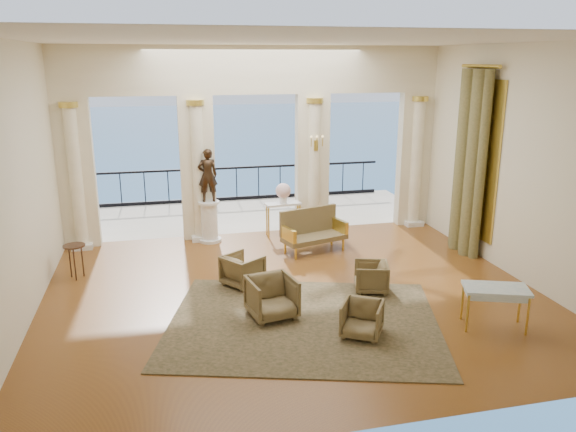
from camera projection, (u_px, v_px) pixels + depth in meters
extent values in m
plane|color=#4F2714|center=(294.00, 294.00, 10.37)|extent=(9.00, 9.00, 0.00)
plane|color=#ECE4C6|center=(382.00, 248.00, 6.01)|extent=(9.00, 0.00, 9.00)
plane|color=#ECE4C6|center=(15.00, 188.00, 8.77)|extent=(0.00, 8.00, 8.00)
plane|color=#ECE4C6|center=(522.00, 164.00, 10.74)|extent=(0.00, 8.00, 8.00)
plane|color=white|center=(294.00, 40.00, 9.15)|extent=(9.00, 9.00, 0.00)
cube|color=beige|center=(255.00, 70.00, 12.90)|extent=(9.00, 0.30, 1.10)
cube|color=beige|center=(77.00, 174.00, 12.62)|extent=(0.80, 0.30, 3.40)
cylinder|color=beige|center=(76.00, 180.00, 12.48)|extent=(0.28, 0.28, 3.20)
cylinder|color=gold|center=(68.00, 105.00, 12.03)|extent=(0.40, 0.40, 0.12)
cube|color=silver|center=(83.00, 245.00, 12.90)|extent=(0.45, 0.45, 0.12)
cube|color=beige|center=(198.00, 169.00, 13.21)|extent=(0.80, 0.30, 3.40)
cylinder|color=beige|center=(198.00, 174.00, 13.07)|extent=(0.28, 0.28, 3.20)
cylinder|color=gold|center=(195.00, 102.00, 12.62)|extent=(0.40, 0.40, 0.12)
cube|color=silver|center=(201.00, 237.00, 13.49)|extent=(0.45, 0.45, 0.12)
cube|color=beige|center=(312.00, 164.00, 13.82)|extent=(0.80, 0.30, 3.40)
cylinder|color=beige|center=(314.00, 169.00, 13.68)|extent=(0.28, 0.28, 3.20)
cylinder|color=gold|center=(315.00, 100.00, 13.23)|extent=(0.40, 0.40, 0.12)
cube|color=silver|center=(313.00, 229.00, 14.10)|extent=(0.45, 0.45, 0.12)
cube|color=beige|center=(413.00, 159.00, 14.41)|extent=(0.80, 0.30, 3.40)
cylinder|color=beige|center=(416.00, 165.00, 14.27)|extent=(0.28, 0.28, 3.20)
cylinder|color=gold|center=(420.00, 99.00, 13.82)|extent=(0.40, 0.40, 0.12)
cube|color=silver|center=(412.00, 223.00, 14.69)|extent=(0.45, 0.45, 0.12)
cube|color=beige|center=(245.00, 215.00, 15.82)|extent=(10.00, 3.60, 0.10)
cube|color=black|center=(236.00, 168.00, 17.03)|extent=(9.00, 0.06, 0.06)
cube|color=black|center=(237.00, 198.00, 17.29)|extent=(9.00, 0.06, 0.10)
cylinder|color=black|center=(237.00, 184.00, 17.17)|extent=(0.03, 0.03, 1.00)
cylinder|color=black|center=(96.00, 191.00, 16.27)|extent=(0.03, 0.03, 1.00)
cylinder|color=black|center=(363.00, 178.00, 18.06)|extent=(0.03, 0.03, 1.00)
cylinder|color=#4C3823|center=(307.00, 133.00, 16.42)|extent=(0.20, 0.20, 4.20)
plane|color=#2C5F99|center=(177.00, 145.00, 68.23)|extent=(160.00, 160.00, 0.00)
cylinder|color=brown|center=(481.00, 168.00, 11.75)|extent=(0.26, 0.26, 4.00)
cylinder|color=brown|center=(468.00, 164.00, 12.16)|extent=(0.32, 0.32, 4.00)
cylinder|color=brown|center=(459.00, 160.00, 12.59)|extent=(0.26, 0.26, 4.00)
cylinder|color=gold|center=(481.00, 66.00, 11.62)|extent=(0.08, 1.40, 0.08)
cube|color=gold|center=(477.00, 159.00, 12.18)|extent=(0.04, 1.60, 3.40)
cube|color=gold|center=(316.00, 146.00, 13.39)|extent=(0.10, 0.04, 0.25)
cylinder|color=gold|center=(311.00, 142.00, 13.25)|extent=(0.02, 0.02, 0.22)
cylinder|color=gold|center=(317.00, 142.00, 13.28)|extent=(0.02, 0.02, 0.22)
cylinder|color=gold|center=(323.00, 142.00, 13.31)|extent=(0.02, 0.02, 0.22)
cube|color=#2A2E19|center=(304.00, 322.00, 9.26)|extent=(5.19, 4.53, 0.02)
imported|color=#473B21|center=(272.00, 295.00, 9.38)|extent=(0.86, 0.82, 0.77)
imported|color=#473B21|center=(362.00, 318.00, 8.75)|extent=(0.81, 0.79, 0.62)
imported|color=#473B21|center=(371.00, 276.00, 10.44)|extent=(0.71, 0.74, 0.62)
imported|color=#473B21|center=(243.00, 269.00, 10.72)|extent=(0.88, 0.89, 0.67)
cube|color=#473B21|center=(314.00, 238.00, 12.58)|extent=(1.56, 0.97, 0.11)
cube|color=#473B21|center=(308.00, 220.00, 12.72)|extent=(1.42, 0.49, 0.59)
cube|color=gold|center=(288.00, 234.00, 12.21)|extent=(0.25, 0.59, 0.28)
cube|color=gold|center=(340.00, 225.00, 12.85)|extent=(0.25, 0.59, 0.28)
cylinder|color=gold|center=(296.00, 254.00, 12.14)|extent=(0.05, 0.05, 0.27)
cylinder|color=gold|center=(343.00, 244.00, 12.73)|extent=(0.05, 0.05, 0.27)
cylinder|color=gold|center=(285.00, 247.00, 12.54)|extent=(0.05, 0.05, 0.27)
cylinder|color=gold|center=(332.00, 239.00, 13.12)|extent=(0.05, 0.05, 0.27)
cube|color=#A9C6D5|center=(496.00, 289.00, 8.94)|extent=(1.13, 0.86, 0.05)
cylinder|color=gold|center=(468.00, 313.00, 8.87)|extent=(0.04, 0.04, 0.65)
cylinder|color=gold|center=(528.00, 316.00, 8.77)|extent=(0.04, 0.04, 0.65)
cylinder|color=gold|center=(462.00, 301.00, 9.31)|extent=(0.04, 0.04, 0.65)
cylinder|color=gold|center=(520.00, 304.00, 9.20)|extent=(0.04, 0.04, 0.65)
cylinder|color=silver|center=(210.00, 240.00, 13.38)|extent=(0.54, 0.54, 0.07)
cylinder|color=silver|center=(209.00, 221.00, 13.25)|extent=(0.39, 0.39, 0.86)
cylinder|color=silver|center=(209.00, 202.00, 13.13)|extent=(0.50, 0.50, 0.05)
imported|color=black|center=(208.00, 175.00, 12.95)|extent=(0.47, 0.32, 1.24)
cube|color=silver|center=(283.00, 204.00, 13.61)|extent=(0.90, 0.42, 0.05)
cylinder|color=gold|center=(269.00, 223.00, 13.49)|extent=(0.04, 0.04, 0.78)
cylinder|color=gold|center=(300.00, 220.00, 13.73)|extent=(0.04, 0.04, 0.78)
cylinder|color=gold|center=(267.00, 220.00, 13.71)|extent=(0.04, 0.04, 0.78)
cylinder|color=gold|center=(297.00, 218.00, 13.95)|extent=(0.04, 0.04, 0.78)
cylinder|color=white|center=(283.00, 198.00, 13.57)|extent=(0.18, 0.18, 0.23)
sphere|color=#CF929C|center=(283.00, 191.00, 13.52)|extent=(0.37, 0.37, 0.37)
cylinder|color=black|center=(74.00, 246.00, 10.97)|extent=(0.42, 0.42, 0.03)
cylinder|color=black|center=(82.00, 261.00, 11.15)|extent=(0.03, 0.03, 0.66)
cylinder|color=black|center=(70.00, 261.00, 11.11)|extent=(0.03, 0.03, 0.66)
cylinder|color=black|center=(75.00, 265.00, 10.94)|extent=(0.03, 0.03, 0.66)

